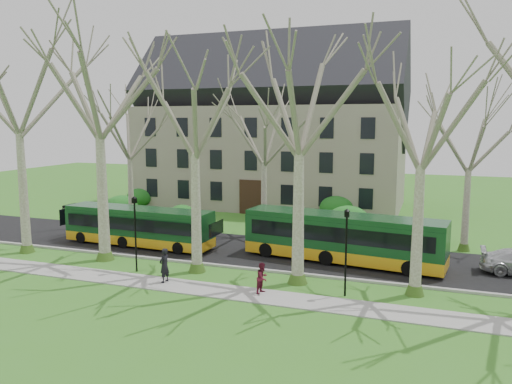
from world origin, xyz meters
TOP-DOWN VIEW (x-y plane):
  - ground at (0.00, 0.00)m, footprint 120.00×120.00m
  - sidewalk at (0.00, -2.50)m, footprint 70.00×2.00m
  - road at (0.00, 5.50)m, footprint 80.00×8.00m
  - curb at (0.00, 1.50)m, footprint 80.00×0.25m
  - building at (-6.00, 24.00)m, footprint 26.50×12.20m
  - tree_row_verge at (0.00, 0.30)m, footprint 49.00×7.00m
  - tree_row_far at (-1.33, 11.00)m, footprint 33.00×7.00m
  - lamp_row at (-0.00, -1.00)m, footprint 36.22×0.22m
  - hedges at (-4.67, 14.00)m, footprint 30.60×8.60m
  - bus_lead at (-9.18, 4.17)m, footprint 10.89×2.71m
  - bus_follow at (4.81, 4.85)m, footprint 12.33×4.06m
  - pedestrian_a at (-3.42, -2.28)m, footprint 0.54×0.74m
  - pedestrian_b at (2.05, -2.09)m, footprint 0.74×0.86m

SIDE VIEW (x-z plane):
  - ground at x=0.00m, z-range 0.00..0.00m
  - sidewalk at x=0.00m, z-range 0.00..0.06m
  - road at x=0.00m, z-range 0.00..0.06m
  - curb at x=0.00m, z-range 0.00..0.14m
  - pedestrian_b at x=2.05m, z-range 0.06..1.61m
  - pedestrian_a at x=-3.42m, z-range 0.06..1.91m
  - hedges at x=-4.67m, z-range 0.00..2.00m
  - bus_lead at x=-9.18m, z-range 0.06..2.76m
  - bus_follow at x=4.81m, z-range 0.06..3.09m
  - lamp_row at x=0.00m, z-range 0.42..4.72m
  - tree_row_far at x=-1.33m, z-range 0.00..12.00m
  - tree_row_verge at x=0.00m, z-range 0.00..14.00m
  - building at x=-6.00m, z-range 0.07..16.07m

